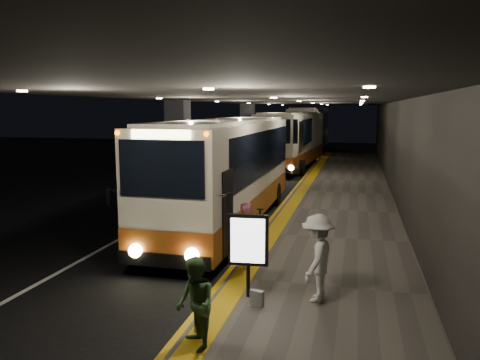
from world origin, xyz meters
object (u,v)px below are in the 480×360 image
at_px(bag_plain, 201,325).
at_px(stanchion_post, 260,228).
at_px(coach_main, 228,176).
at_px(coach_second, 293,142).
at_px(passenger_waiting_white, 317,258).
at_px(passenger_boarding, 248,234).
at_px(bag_polka, 257,298).
at_px(coach_third, 310,131).
at_px(passenger_waiting_green, 195,304).
at_px(info_sign, 248,242).

relative_size(bag_plain, stanchion_post, 0.25).
xyz_separation_m(coach_main, coach_second, (-0.02, 16.81, 0.06)).
bearing_deg(passenger_waiting_white, passenger_boarding, -122.28).
xyz_separation_m(passenger_boarding, bag_polka, (0.72, -2.32, -0.65)).
bearing_deg(coach_second, coach_third, 94.42).
xyz_separation_m(coach_second, stanchion_post, (1.75, -19.65, -1.10)).
bearing_deg(coach_main, coach_second, 89.78).
relative_size(coach_second, bag_plain, 43.50).
distance_m(passenger_boarding, passenger_waiting_green, 4.18).
relative_size(passenger_boarding, passenger_waiting_white, 0.90).
relative_size(passenger_waiting_white, info_sign, 1.02).
relative_size(passenger_boarding, bag_polka, 4.97).
xyz_separation_m(coach_main, passenger_boarding, (1.78, -4.55, -0.76)).
xyz_separation_m(coach_main, coach_third, (-0.12, 29.57, 0.22)).
height_order(passenger_boarding, passenger_waiting_green, passenger_boarding).
bearing_deg(passenger_waiting_white, passenger_waiting_green, -25.03).
height_order(coach_second, stanchion_post, coach_second).
bearing_deg(info_sign, passenger_waiting_green, -103.89).
distance_m(coach_third, passenger_waiting_white, 36.05).
xyz_separation_m(coach_second, passenger_waiting_white, (3.65, -23.08, -0.74)).
distance_m(bag_polka, stanchion_post, 4.13).
bearing_deg(passenger_waiting_white, info_sign, -72.41).
bearing_deg(stanchion_post, bag_plain, -89.47).
bearing_deg(coach_second, coach_main, -85.98).
bearing_deg(passenger_waiting_green, passenger_boarding, 143.55).
bearing_deg(bag_polka, coach_main, 110.00).
xyz_separation_m(coach_third, passenger_waiting_green, (1.99, -38.30, -1.03)).
relative_size(coach_third, bag_plain, 46.60).
xyz_separation_m(coach_main, stanchion_post, (1.73, -2.83, -1.03)).
relative_size(passenger_boarding, stanchion_post, 1.49).
xyz_separation_m(coach_third, bag_plain, (1.90, -37.77, -1.66)).
bearing_deg(coach_main, coach_third, 89.95).
height_order(coach_third, bag_plain, coach_third).
distance_m(passenger_waiting_green, info_sign, 2.35).
bearing_deg(passenger_waiting_white, coach_main, -139.31).
relative_size(bag_polka, info_sign, 0.19).
xyz_separation_m(passenger_boarding, stanchion_post, (-0.05, 1.71, -0.27)).
distance_m(passenger_waiting_white, stanchion_post, 3.94).
relative_size(bag_polka, bag_plain, 1.19).
bearing_deg(info_sign, coach_second, 90.42).
distance_m(coach_main, coach_second, 16.81).
xyz_separation_m(passenger_boarding, passenger_waiting_green, (0.09, -4.18, -0.05)).
distance_m(coach_main, coach_third, 29.57).
distance_m(coach_third, bag_polka, 36.57).
relative_size(passenger_waiting_green, info_sign, 0.87).
height_order(passenger_waiting_green, bag_plain, passenger_waiting_green).
distance_m(passenger_waiting_green, passenger_waiting_white, 3.03).
bearing_deg(stanchion_post, coach_main, 121.38).
height_order(coach_third, bag_polka, coach_third).
height_order(passenger_waiting_white, bag_plain, passenger_waiting_white).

